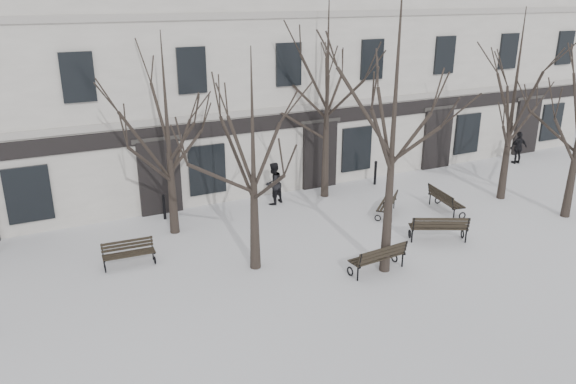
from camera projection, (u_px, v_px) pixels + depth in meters
ground at (347, 282)px, 16.65m from camera, size 100.00×100.00×0.00m
building at (201, 52)px, 25.73m from camera, size 40.40×10.20×11.40m
tree_1 at (253, 136)px, 16.14m from camera, size 4.73×4.73×6.75m
tree_2 at (396, 94)px, 15.55m from camera, size 6.11×6.11×8.73m
tree_4 at (166, 112)px, 18.65m from camera, size 4.90×4.90×7.01m
tree_5 at (327, 72)px, 21.96m from camera, size 5.80×5.80×8.29m
tree_6 at (516, 83)px, 21.86m from camera, size 5.34×5.34×7.63m
bench_1 at (379, 257)px, 17.10m from camera, size 1.91×0.83×0.94m
bench_2 at (439, 227)px, 19.23m from camera, size 2.02×1.49×0.98m
bench_3 at (129, 253)px, 17.55m from camera, size 1.63×0.68×0.80m
bench_4 at (388, 204)px, 21.54m from camera, size 1.54×1.50×0.81m
bench_5 at (445, 200)px, 21.82m from camera, size 0.97×1.93×0.93m
bollard_a at (164, 206)px, 21.12m from camera, size 0.13×0.13×0.99m
bollard_b at (375, 172)px, 24.92m from camera, size 0.14×0.14×1.10m
pedestrian_b at (273, 204)px, 22.84m from camera, size 1.03×0.94×1.73m
pedestrian_c at (516, 163)px, 28.22m from camera, size 1.00×0.53×1.62m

